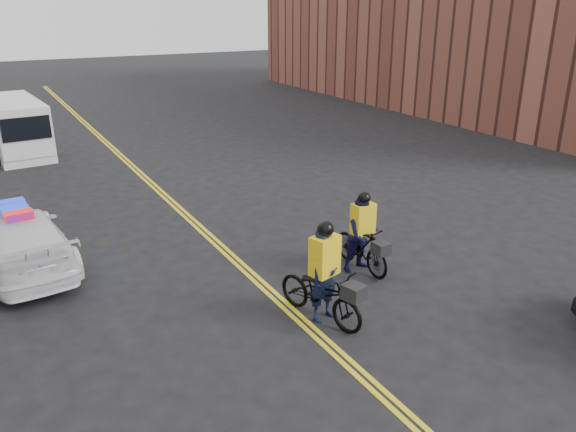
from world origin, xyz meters
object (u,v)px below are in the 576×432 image
at_px(cargo_van, 16,128).
at_px(cyclist_far, 362,240).
at_px(cyclist_near, 324,286).
at_px(police_cruiser, 20,240).

relative_size(cargo_van, cyclist_far, 2.83).
relative_size(cargo_van, cyclist_near, 2.43).
height_order(police_cruiser, cargo_van, cargo_van).
relative_size(police_cruiser, cargo_van, 0.90).
bearing_deg(cyclist_far, police_cruiser, 148.48).
xyz_separation_m(police_cruiser, cargo_van, (0.95, 11.50, 0.38)).
bearing_deg(police_cruiser, cyclist_near, 127.40).
bearing_deg(cyclist_near, police_cruiser, 117.13).
bearing_deg(cyclist_far, cargo_van, 109.25).
bearing_deg(police_cruiser, cyclist_far, 144.87).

